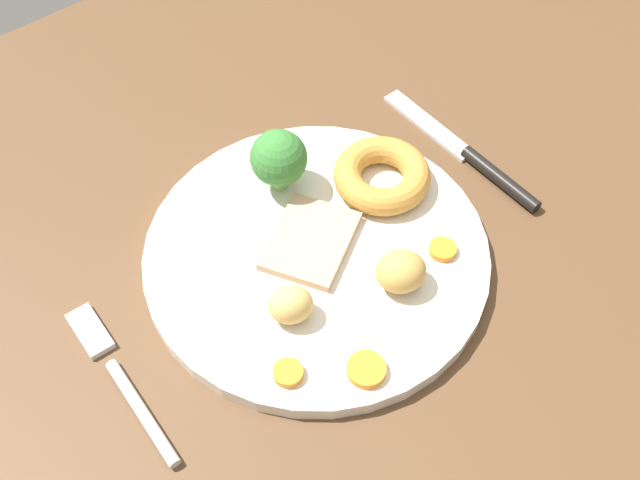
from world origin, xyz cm
name	(u,v)px	position (x,y,z in cm)	size (l,w,h in cm)	color
dining_table	(311,266)	(0.00, 0.00, 1.80)	(120.00, 84.00, 3.60)	brown
dinner_plate	(320,252)	(0.37, -0.76, 4.30)	(27.86, 27.86, 1.40)	silver
meat_slice_main	(308,245)	(-0.39, -0.18, 5.40)	(7.90, 6.07, 0.80)	tan
yorkshire_pudding	(382,175)	(8.62, 1.20, 6.18)	(8.25, 8.25, 2.36)	#C68938
roast_potato_left	(401,271)	(3.04, -7.30, 6.61)	(3.93, 3.52, 3.22)	tan
roast_potato_right	(291,305)	(-5.30, -4.37, 6.51)	(3.41, 2.89, 3.02)	#D8B260
carrot_coin_front	(443,249)	(7.75, -7.20, 5.31)	(2.22, 2.22, 0.61)	orange
carrot_coin_back	(366,370)	(-3.94, -11.48, 5.34)	(2.88, 2.88, 0.67)	orange
carrot_coin_side	(288,373)	(-8.48, -8.19, 5.34)	(2.21, 2.21, 0.67)	orange
broccoli_floret	(279,158)	(1.84, 6.53, 8.34)	(4.77, 4.77, 5.79)	#8CB766
fork	(120,377)	(-17.92, -0.23, 3.99)	(2.17, 15.29, 0.90)	silver
knife	(473,158)	(17.69, -1.00, 4.05)	(1.77, 18.51, 1.20)	black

